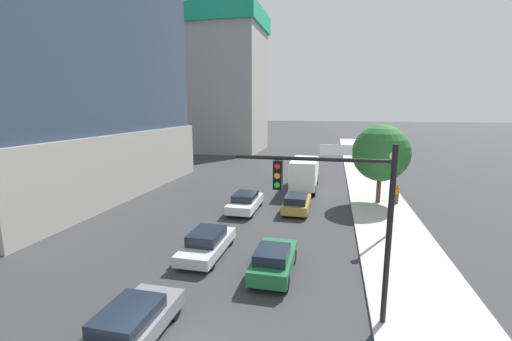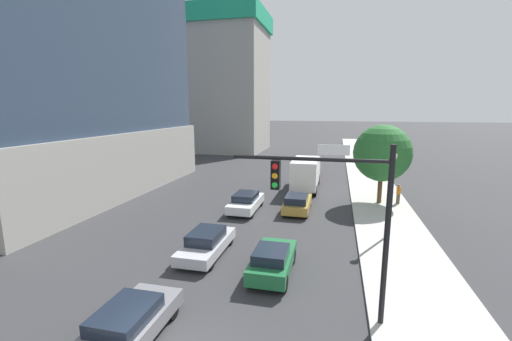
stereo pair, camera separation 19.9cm
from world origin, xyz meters
name	(u,v)px [view 1 (the left image)]	position (x,y,z in m)	size (l,w,h in m)	color
sidewalk	(379,204)	(8.46, 20.00, 0.07)	(4.54, 120.00, 0.15)	#B2AFA8
construction_building	(224,76)	(-15.33, 52.02, 13.65)	(16.28, 14.29, 34.29)	#9E9B93
traffic_light_pole	(339,201)	(4.85, 3.56, 4.64)	(5.64, 0.48, 6.56)	black
street_lamp	(391,181)	(8.03, 12.59, 3.59)	(0.44, 0.44, 5.17)	black
street_tree	(381,153)	(8.39, 20.37, 4.28)	(4.60, 4.60, 6.44)	brown
car_gray	(130,325)	(-1.91, 0.62, 0.68)	(1.94, 4.59, 1.33)	slate
car_white	(245,202)	(-1.91, 16.03, 0.72)	(1.93, 4.63, 1.42)	silver
car_gold	(297,203)	(2.01, 16.71, 0.72)	(1.89, 4.35, 1.44)	#AD8938
car_silver	(207,243)	(-1.91, 7.84, 0.68)	(1.87, 4.67, 1.38)	#B7B7BC
car_green	(274,260)	(2.01, 6.45, 0.75)	(1.80, 4.14, 1.47)	#1E6638
car_red	(310,169)	(2.01, 31.66, 0.73)	(1.80, 4.75, 1.46)	red
box_truck	(305,172)	(2.01, 24.00, 1.79)	(2.33, 7.48, 3.15)	silver
pedestrian_orange_shirt	(397,194)	(9.85, 20.37, 0.98)	(0.34, 0.34, 1.63)	brown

